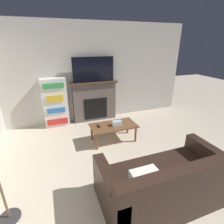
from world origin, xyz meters
TOP-DOWN VIEW (x-y plane):
  - wall_back at (0.00, 4.09)m, footprint 5.78×0.06m
  - fireplace at (0.01, 3.95)m, footprint 1.34×0.28m
  - tv at (0.01, 3.93)m, footprint 1.14×0.03m
  - couch at (0.21, 0.79)m, footprint 1.88×0.97m
  - coffee_table at (0.09, 2.61)m, footprint 1.05×0.56m
  - tissue_box at (0.16, 2.58)m, footprint 0.22×0.12m
  - remote_control at (-0.25, 2.65)m, footprint 0.04×0.15m
  - bookshelf at (-1.08, 3.92)m, footprint 0.64×0.29m

SIDE VIEW (x-z plane):
  - couch at x=0.21m, z-range -0.14..0.71m
  - coffee_table at x=0.09m, z-range 0.15..0.56m
  - remote_control at x=-0.25m, z-range 0.40..0.43m
  - tissue_box at x=0.16m, z-range 0.40..0.50m
  - fireplace at x=0.01m, z-range 0.00..1.15m
  - bookshelf at x=-1.08m, z-range 0.00..1.32m
  - wall_back at x=0.00m, z-range 0.00..2.70m
  - tv at x=0.01m, z-range 1.14..1.82m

